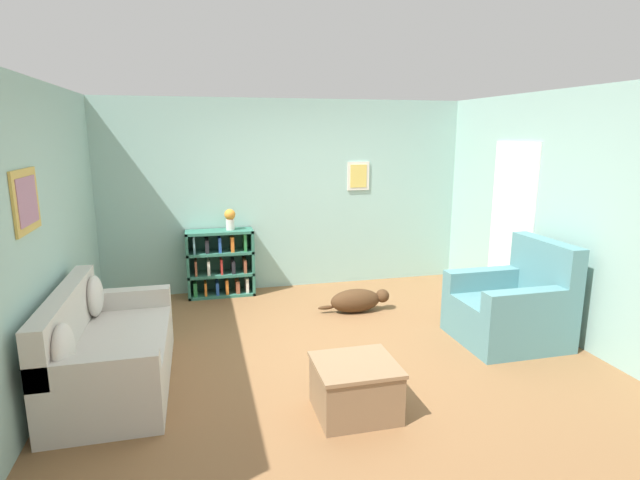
{
  "coord_description": "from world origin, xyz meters",
  "views": [
    {
      "loc": [
        -1.23,
        -4.56,
        2.16
      ],
      "look_at": [
        0.0,
        0.4,
        1.05
      ],
      "focal_mm": 28.0,
      "sensor_mm": 36.0,
      "label": 1
    }
  ],
  "objects_px": {
    "couch": "(107,352)",
    "dog": "(357,300)",
    "bookshelf": "(221,264)",
    "coffee_table": "(355,386)",
    "recliner_chair": "(513,307)",
    "vase": "(230,218)"
  },
  "relations": [
    {
      "from": "couch",
      "to": "dog",
      "type": "bearing_deg",
      "value": 24.67
    },
    {
      "from": "couch",
      "to": "coffee_table",
      "type": "relative_size",
      "value": 2.76
    },
    {
      "from": "dog",
      "to": "coffee_table",
      "type": "bearing_deg",
      "value": -108.56
    },
    {
      "from": "recliner_chair",
      "to": "dog",
      "type": "height_order",
      "value": "recliner_chair"
    },
    {
      "from": "couch",
      "to": "bookshelf",
      "type": "relative_size",
      "value": 1.95
    },
    {
      "from": "bookshelf",
      "to": "coffee_table",
      "type": "distance_m",
      "value": 3.34
    },
    {
      "from": "couch",
      "to": "dog",
      "type": "height_order",
      "value": "couch"
    },
    {
      "from": "vase",
      "to": "bookshelf",
      "type": "bearing_deg",
      "value": 172.81
    },
    {
      "from": "couch",
      "to": "recliner_chair",
      "type": "distance_m",
      "value": 3.98
    },
    {
      "from": "couch",
      "to": "recliner_chair",
      "type": "bearing_deg",
      "value": 0.42
    },
    {
      "from": "coffee_table",
      "to": "bookshelf",
      "type": "bearing_deg",
      "value": 104.94
    },
    {
      "from": "bookshelf",
      "to": "dog",
      "type": "bearing_deg",
      "value": -34.36
    },
    {
      "from": "dog",
      "to": "vase",
      "type": "bearing_deg",
      "value": 143.53
    },
    {
      "from": "recliner_chair",
      "to": "coffee_table",
      "type": "xyz_separation_m",
      "value": [
        -2.04,
        -0.95,
        -0.14
      ]
    },
    {
      "from": "bookshelf",
      "to": "vase",
      "type": "distance_m",
      "value": 0.63
    },
    {
      "from": "recliner_chair",
      "to": "coffee_table",
      "type": "relative_size",
      "value": 1.68
    },
    {
      "from": "bookshelf",
      "to": "vase",
      "type": "xyz_separation_m",
      "value": [
        0.14,
        -0.02,
        0.62
      ]
    },
    {
      "from": "couch",
      "to": "coffee_table",
      "type": "bearing_deg",
      "value": -25.37
    },
    {
      "from": "coffee_table",
      "to": "dog",
      "type": "height_order",
      "value": "coffee_table"
    },
    {
      "from": "dog",
      "to": "vase",
      "type": "height_order",
      "value": "vase"
    },
    {
      "from": "couch",
      "to": "bookshelf",
      "type": "bearing_deg",
      "value": 64.83
    },
    {
      "from": "coffee_table",
      "to": "vase",
      "type": "height_order",
      "value": "vase"
    }
  ]
}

